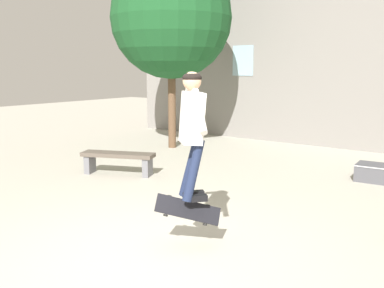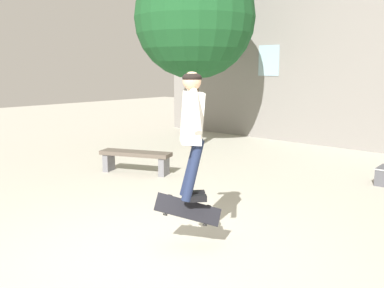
# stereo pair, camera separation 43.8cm
# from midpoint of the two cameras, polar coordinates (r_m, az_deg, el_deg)

# --- Properties ---
(ground_plane) EXTENTS (40.00, 40.00, 0.00)m
(ground_plane) POSITION_cam_midpoint_polar(r_m,az_deg,el_deg) (5.11, -7.45, -14.80)
(ground_plane) COLOR #B2AD9E
(building_backdrop) EXTENTS (15.62, 0.52, 5.96)m
(building_backdrop) POSITION_cam_midpoint_polar(r_m,az_deg,el_deg) (12.02, 21.10, 11.02)
(building_backdrop) COLOR gray
(building_backdrop) RESTS_ON ground_plane
(tree_left) EXTENTS (3.17, 3.17, 5.02)m
(tree_left) POSITION_cam_midpoint_polar(r_m,az_deg,el_deg) (11.64, -3.91, 16.41)
(tree_left) COLOR brown
(tree_left) RESTS_ON ground_plane
(park_bench) EXTENTS (1.53, 0.93, 0.45)m
(park_bench) POSITION_cam_midpoint_polar(r_m,az_deg,el_deg) (8.86, -11.24, -1.97)
(park_bench) COLOR brown
(park_bench) RESTS_ON ground_plane
(skater) EXTENTS (1.00, 0.92, 1.47)m
(skater) POSITION_cam_midpoint_polar(r_m,az_deg,el_deg) (4.85, -2.57, 2.63)
(skater) COLOR silver
(skateboard_flipping) EXTENTS (0.58, 0.65, 0.42)m
(skateboard_flipping) POSITION_cam_midpoint_polar(r_m,az_deg,el_deg) (5.06, -3.03, -8.79)
(skateboard_flipping) COLOR black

